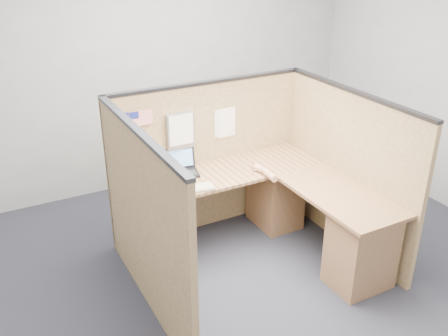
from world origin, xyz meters
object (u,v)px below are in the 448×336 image
keyboard (190,189)px  mouse (258,169)px  laptop (180,167)px  l_desk (261,216)px

keyboard → mouse: mouse is taller
laptop → keyboard: (-0.07, -0.38, -0.04)m
laptop → mouse: bearing=-13.1°
l_desk → laptop: 0.88m
laptop → keyboard: laptop is taller
l_desk → keyboard: (-0.63, 0.19, 0.35)m
l_desk → laptop: size_ratio=5.92×
laptop → mouse: 0.73m
laptop → mouse: size_ratio=3.45×
mouse → laptop: bearing=154.8°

